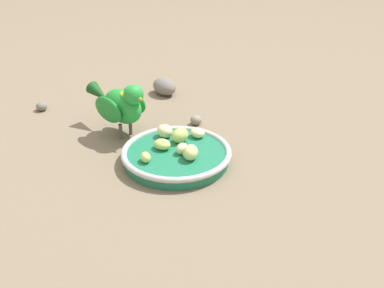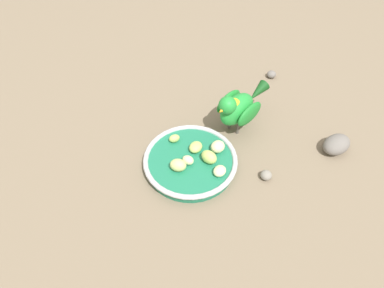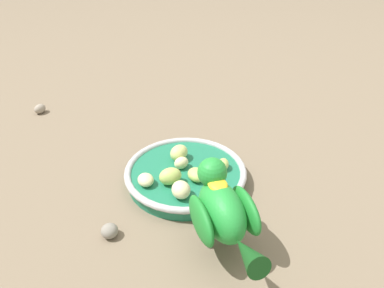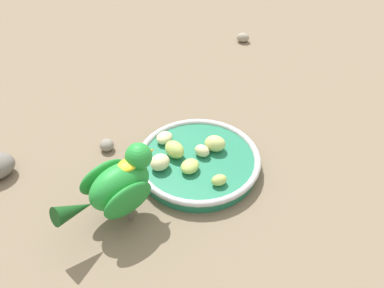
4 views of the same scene
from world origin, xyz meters
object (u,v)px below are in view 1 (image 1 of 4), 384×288
at_px(apple_piece_2, 160,145).
at_px(apple_piece_6, 180,135).
at_px(apple_piece_3, 190,152).
at_px(pebble_0, 196,120).
at_px(apple_piece_0, 198,133).
at_px(rock_large, 164,86).
at_px(feeding_bowl, 176,155).
at_px(parrot, 121,104).
at_px(apple_piece_5, 146,157).
at_px(pebble_2, 42,106).
at_px(apple_piece_1, 182,148).
at_px(apple_piece_4, 165,131).

distance_m(apple_piece_2, apple_piece_6, 0.05).
height_order(apple_piece_3, pebble_0, apple_piece_3).
relative_size(apple_piece_0, rock_large, 0.42).
height_order(feeding_bowl, parrot, parrot).
height_order(apple_piece_2, pebble_0, apple_piece_2).
bearing_deg(apple_piece_5, pebble_2, 19.04).
bearing_deg(pebble_0, apple_piece_6, 140.44).
distance_m(apple_piece_1, apple_piece_3, 0.03).
height_order(apple_piece_0, apple_piece_4, apple_piece_4).
distance_m(apple_piece_5, apple_piece_6, 0.10).
distance_m(apple_piece_1, parrot, 0.17).
relative_size(apple_piece_5, pebble_0, 1.02).
bearing_deg(pebble_0, apple_piece_0, 156.27).
relative_size(apple_piece_1, apple_piece_2, 0.77).
bearing_deg(apple_piece_5, apple_piece_0, -69.49).
bearing_deg(apple_piece_0, pebble_0, -23.73).
xyz_separation_m(apple_piece_4, apple_piece_6, (-0.03, -0.02, 0.00)).
height_order(apple_piece_4, apple_piece_5, apple_piece_4).
distance_m(apple_piece_1, apple_piece_5, 0.07).
bearing_deg(apple_piece_4, apple_piece_5, 137.68).
height_order(apple_piece_0, apple_piece_6, apple_piece_6).
bearing_deg(apple_piece_4, apple_piece_3, -174.80).
bearing_deg(apple_piece_3, pebble_2, 27.63).
bearing_deg(apple_piece_6, apple_piece_1, 160.59).
distance_m(apple_piece_0, apple_piece_6, 0.04).
distance_m(apple_piece_2, apple_piece_3, 0.07).
distance_m(apple_piece_1, pebble_2, 0.40).
bearing_deg(feeding_bowl, apple_piece_1, -140.68).
bearing_deg(apple_piece_2, apple_piece_3, -147.47).
bearing_deg(apple_piece_0, apple_piece_1, 130.94).
relative_size(apple_piece_0, apple_piece_2, 0.89).
bearing_deg(pebble_2, apple_piece_0, -141.17).
xyz_separation_m(parrot, pebble_0, (-0.02, -0.16, -0.06)).
height_order(apple_piece_0, apple_piece_1, apple_piece_1).
distance_m(feeding_bowl, rock_large, 0.33).
height_order(feeding_bowl, rock_large, rock_large).
xyz_separation_m(apple_piece_3, pebble_0, (0.16, -0.09, -0.02)).
bearing_deg(feeding_bowl, rock_large, -18.41).
bearing_deg(apple_piece_4, parrot, 35.26).
bearing_deg(feeding_bowl, apple_piece_5, 98.12).
bearing_deg(parrot, pebble_2, -166.25).
height_order(apple_piece_0, apple_piece_3, apple_piece_3).
height_order(apple_piece_4, pebble_2, apple_piece_4).
height_order(feeding_bowl, apple_piece_1, apple_piece_1).
height_order(apple_piece_0, pebble_2, apple_piece_0).
bearing_deg(parrot, pebble_0, 63.45).
relative_size(parrot, pebble_0, 6.97).
height_order(apple_piece_5, parrot, parrot).
relative_size(apple_piece_0, apple_piece_1, 1.16).
distance_m(apple_piece_0, apple_piece_5, 0.13).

